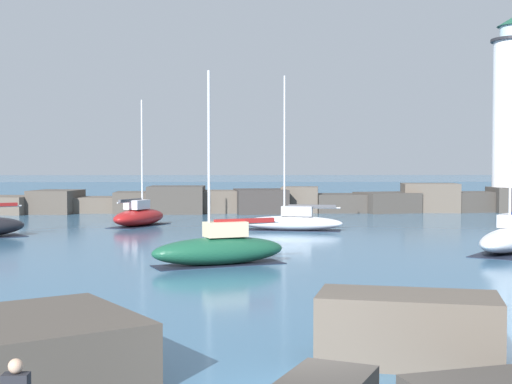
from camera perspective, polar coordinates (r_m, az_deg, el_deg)
name	(u,v)px	position (r m, az deg, el deg)	size (l,w,h in m)	color
open_sea_beyond	(238,190)	(124.48, -1.42, 0.19)	(400.00, 116.00, 0.01)	#2D5B7F
breakwater_jetty	(283,201)	(64.51, 2.15, -0.74)	(57.27, 7.00, 2.59)	#383330
lighthouse	(512,125)	(70.58, 19.82, 5.10)	(4.78, 4.78, 18.00)	gray
foreground_rocks	(230,357)	(13.89, -2.08, -13.04)	(12.50, 8.57, 1.49)	#4C443D
sailboat_moored_0	(220,248)	(30.57, -2.93, -4.53)	(6.14, 3.75, 8.25)	#195138
sailboat_moored_3	(139,216)	(50.64, -9.35, -1.91)	(4.27, 5.88, 8.86)	maroon
sailboat_moored_6	(293,221)	(46.63, 2.94, -2.35)	(6.84, 2.99, 10.09)	white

